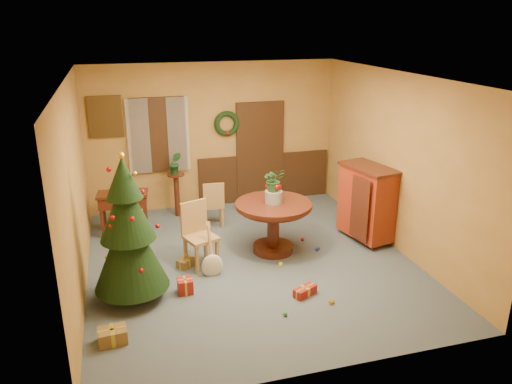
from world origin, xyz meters
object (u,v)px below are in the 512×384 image
object	(u,v)px
chair_near	(198,232)
sideboard	(367,201)
dining_table	(273,218)
christmas_tree	(128,232)
writing_desk	(123,203)

from	to	relation	value
chair_near	sideboard	bearing A→B (deg)	2.45
dining_table	sideboard	xyz separation A→B (m)	(1.69, 0.02, 0.11)
dining_table	christmas_tree	distance (m)	2.50
chair_near	writing_desk	size ratio (longest dim) A/B	1.12
christmas_tree	chair_near	bearing A→B (deg)	35.49
chair_near	sideboard	world-z (taller)	sideboard
writing_desk	sideboard	bearing A→B (deg)	-19.59
dining_table	christmas_tree	bearing A→B (deg)	-159.61
dining_table	chair_near	bearing A→B (deg)	-175.00
chair_near	writing_desk	xyz separation A→B (m)	(-1.07, 1.56, 0.03)
dining_table	sideboard	bearing A→B (deg)	0.54
dining_table	sideboard	world-z (taller)	sideboard
chair_near	writing_desk	world-z (taller)	chair_near
dining_table	chair_near	distance (m)	1.27
christmas_tree	sideboard	size ratio (longest dim) A/B	1.57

